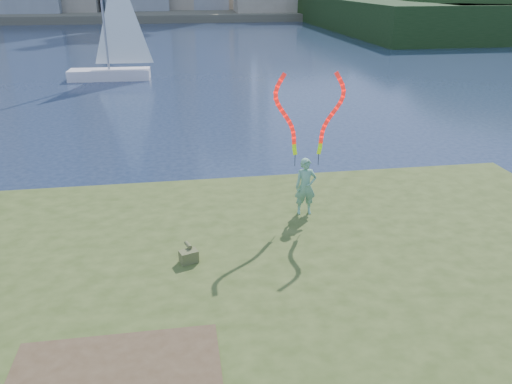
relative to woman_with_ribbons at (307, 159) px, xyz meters
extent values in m
plane|color=#17233B|center=(-2.04, -2.49, -2.25)|extent=(320.00, 320.00, 0.00)
cube|color=#354318|center=(-2.04, -4.99, -2.10)|extent=(20.00, 18.00, 0.30)
cube|color=#354318|center=(-2.04, -4.69, -1.85)|extent=(17.00, 15.00, 0.30)
cube|color=#354318|center=(-2.04, -4.49, -1.60)|extent=(14.00, 12.00, 0.30)
cube|color=#514B3B|center=(-2.04, 92.51, -1.65)|extent=(320.00, 40.00, 1.20)
imported|color=#1A7643|center=(-0.01, -0.03, -0.71)|extent=(0.56, 0.38, 1.47)
cylinder|color=black|center=(-0.28, 0.08, -0.03)|extent=(0.02, 0.02, 0.30)
cylinder|color=black|center=(0.31, 0.04, -0.03)|extent=(0.02, 0.02, 0.30)
cube|color=#4C4C25|center=(-3.02, -2.00, -1.31)|extent=(0.43, 0.35, 0.27)
cylinder|color=#4C4C25|center=(-3.02, -1.83, -1.14)|extent=(0.16, 0.26, 0.09)
cube|color=silver|center=(-7.55, 24.45, -1.92)|extent=(5.44, 1.85, 0.76)
cylinder|color=gray|center=(-7.55, 24.45, 2.29)|extent=(0.15, 0.15, 8.21)
camera|label=1|loc=(-3.05, -11.26, 4.07)|focal=35.00mm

